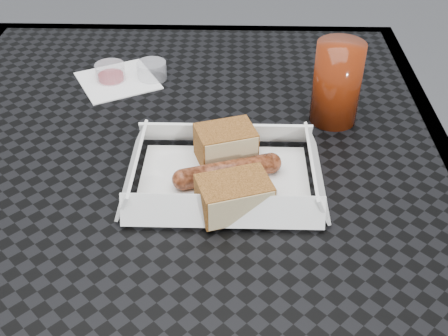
% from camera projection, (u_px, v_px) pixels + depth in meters
% --- Properties ---
extents(patio_table, '(0.80, 0.80, 0.74)m').
position_uv_depth(patio_table, '(177.00, 175.00, 0.87)').
color(patio_table, black).
rests_on(patio_table, ground).
extents(food_tray, '(0.22, 0.15, 0.00)m').
position_uv_depth(food_tray, '(224.00, 180.00, 0.73)').
color(food_tray, white).
rests_on(food_tray, patio_table).
extents(bratwurst, '(0.14, 0.07, 0.03)m').
position_uv_depth(bratwurst, '(228.00, 171.00, 0.72)').
color(bratwurst, brown).
rests_on(bratwurst, food_tray).
extents(bread_near, '(0.09, 0.08, 0.05)m').
position_uv_depth(bread_near, '(226.00, 144.00, 0.75)').
color(bread_near, '#925724').
rests_on(bread_near, food_tray).
extents(bread_far, '(0.10, 0.08, 0.04)m').
position_uv_depth(bread_far, '(234.00, 196.00, 0.67)').
color(bread_far, '#925724').
rests_on(bread_far, food_tray).
extents(veg_garnish, '(0.03, 0.03, 0.00)m').
position_uv_depth(veg_garnish, '(263.00, 194.00, 0.70)').
color(veg_garnish, '#D44C09').
rests_on(veg_garnish, food_tray).
extents(napkin, '(0.16, 0.16, 0.00)m').
position_uv_depth(napkin, '(118.00, 81.00, 0.95)').
color(napkin, white).
rests_on(napkin, patio_table).
extents(condiment_cup_sauce, '(0.05, 0.05, 0.03)m').
position_uv_depth(condiment_cup_sauce, '(110.00, 73.00, 0.95)').
color(condiment_cup_sauce, maroon).
rests_on(condiment_cup_sauce, patio_table).
extents(condiment_cup_empty, '(0.05, 0.05, 0.03)m').
position_uv_depth(condiment_cup_empty, '(152.00, 71.00, 0.95)').
color(condiment_cup_empty, silver).
rests_on(condiment_cup_empty, patio_table).
extents(drink_glass, '(0.07, 0.07, 0.12)m').
position_uv_depth(drink_glass, '(337.00, 83.00, 0.82)').
color(drink_glass, '#5F1C08').
rests_on(drink_glass, patio_table).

